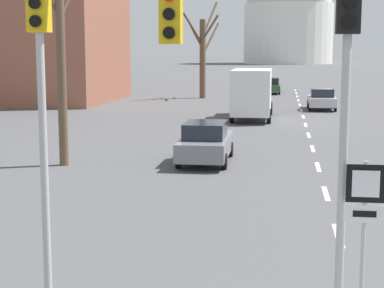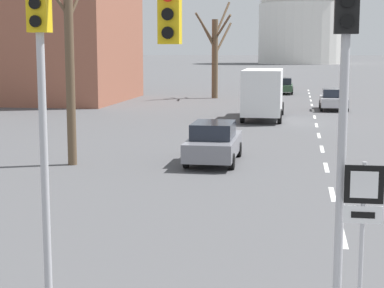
{
  "view_description": "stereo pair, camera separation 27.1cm",
  "coord_description": "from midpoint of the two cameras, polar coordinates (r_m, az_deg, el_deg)",
  "views": [
    {
      "loc": [
        -1.4,
        -6.55,
        4.43
      ],
      "look_at": [
        -3.0,
        4.82,
        2.71
      ],
      "focal_mm": 60.0,
      "sensor_mm": 36.0,
      "label": 1
    },
    {
      "loc": [
        -1.13,
        -6.51,
        4.43
      ],
      "look_at": [
        -3.0,
        4.82,
        2.71
      ],
      "focal_mm": 60.0,
      "sensor_mm": 36.0,
      "label": 2
    }
  ],
  "objects": [
    {
      "name": "lane_stripe_1",
      "position": [
        15.83,
        12.38,
        -7.92
      ],
      "size": [
        0.16,
        2.0,
        0.01
      ],
      "primitive_type": "cube",
      "color": "silver",
      "rests_on": "ground_plane"
    },
    {
      "name": "lane_stripe_12",
      "position": [
        64.81,
        9.13,
        4.5
      ],
      "size": [
        0.16,
        2.0,
        0.01
      ],
      "primitive_type": "cube",
      "color": "silver",
      "rests_on": "ground_plane"
    },
    {
      "name": "delivery_truck",
      "position": [
        40.44,
        5.2,
        4.62
      ],
      "size": [
        2.44,
        7.2,
        3.14
      ],
      "color": "#333842",
      "rests_on": "ground_plane"
    },
    {
      "name": "lane_stripe_11",
      "position": [
        60.32,
        9.21,
        4.2
      ],
      "size": [
        0.16,
        2.0,
        0.01
      ],
      "primitive_type": "cube",
      "color": "silver",
      "rests_on": "ground_plane"
    },
    {
      "name": "route_sign_post",
      "position": [
        10.4,
        14.35,
        -6.13
      ],
      "size": [
        0.6,
        0.08,
        2.7
      ],
      "color": "#B2B2B7",
      "rests_on": "ground_plane"
    },
    {
      "name": "lane_stripe_3",
      "position": [
        24.58,
        10.83,
        -2.01
      ],
      "size": [
        0.16,
        2.0,
        0.01
      ],
      "primitive_type": "cube",
      "color": "silver",
      "rests_on": "ground_plane"
    },
    {
      "name": "sedan_mid_centre",
      "position": [
        47.37,
        11.29,
        3.94
      ],
      "size": [
        1.96,
        4.06,
        1.55
      ],
      "color": "#B7B7BC",
      "rests_on": "ground_plane"
    },
    {
      "name": "lane_stripe_5",
      "position": [
        33.46,
        10.1,
        0.79
      ],
      "size": [
        0.16,
        2.0,
        0.01
      ],
      "primitive_type": "cube",
      "color": "silver",
      "rests_on": "ground_plane"
    },
    {
      "name": "lane_stripe_4",
      "position": [
        29.01,
        10.41,
        -0.4
      ],
      "size": [
        0.16,
        2.0,
        0.01
      ],
      "primitive_type": "cube",
      "color": "silver",
      "rests_on": "ground_plane"
    },
    {
      "name": "lane_stripe_8",
      "position": [
        46.87,
        9.53,
        2.98
      ],
      "size": [
        0.16,
        2.0,
        0.01
      ],
      "primitive_type": "cube",
      "color": "silver",
      "rests_on": "ground_plane"
    },
    {
      "name": "lane_stripe_13",
      "position": [
        69.3,
        9.07,
        4.75
      ],
      "size": [
        0.16,
        2.0,
        0.01
      ],
      "primitive_type": "cube",
      "color": "silver",
      "rests_on": "ground_plane"
    },
    {
      "name": "sedan_near_right",
      "position": [
        25.01,
        0.92,
        0.18
      ],
      "size": [
        1.9,
        4.6,
        1.6
      ],
      "color": "slate",
      "rests_on": "ground_plane"
    },
    {
      "name": "sedan_near_left",
      "position": [
        73.2,
        6.17,
        5.64
      ],
      "size": [
        1.91,
        3.86,
        1.59
      ],
      "color": "maroon",
      "rests_on": "ground_plane"
    },
    {
      "name": "traffic_signal_centre_tall",
      "position": [
        10.17,
        12.78,
        5.58
      ],
      "size": [
        0.36,
        0.34,
        5.7
      ],
      "color": "#B2B2B7",
      "rests_on": "ground_plane"
    },
    {
      "name": "traffic_signal_near_left",
      "position": [
        11.13,
        -10.36,
        8.13
      ],
      "size": [
        2.63,
        0.34,
        5.76
      ],
      "color": "#B2B2B7",
      "rests_on": "ground_plane"
    },
    {
      "name": "sedan_far_left",
      "position": [
        63.42,
        6.94,
        5.16
      ],
      "size": [
        1.76,
        4.14,
        1.56
      ],
      "color": "#2D4C33",
      "rests_on": "ground_plane"
    },
    {
      "name": "lane_stripe_2",
      "position": [
        20.18,
        11.43,
        -4.32
      ],
      "size": [
        0.16,
        2.0,
        0.01
      ],
      "primitive_type": "cube",
      "color": "silver",
      "rests_on": "ground_plane"
    },
    {
      "name": "lane_stripe_7",
      "position": [
        42.39,
        9.68,
        2.41
      ],
      "size": [
        0.16,
        2.0,
        0.01
      ],
      "primitive_type": "cube",
      "color": "silver",
      "rests_on": "ground_plane"
    },
    {
      "name": "bare_tree_left_far",
      "position": [
        57.32,
        0.85,
        8.17
      ],
      "size": [
        3.13,
        4.47,
        8.58
      ],
      "color": "brown",
      "rests_on": "ground_plane"
    },
    {
      "name": "bare_tree_left_near",
      "position": [
        24.64,
        -11.99,
        7.94
      ],
      "size": [
        2.01,
        4.24,
        8.84
      ],
      "color": "brown",
      "rests_on": "ground_plane"
    },
    {
      "name": "lane_stripe_9",
      "position": [
        51.35,
        9.4,
        3.46
      ],
      "size": [
        0.16,
        2.0,
        0.01
      ],
      "primitive_type": "cube",
      "color": "silver",
      "rests_on": "ground_plane"
    },
    {
      "name": "lane_stripe_6",
      "position": [
        37.92,
        9.86,
        1.69
      ],
      "size": [
        0.16,
        2.0,
        0.01
      ],
      "primitive_type": "cube",
      "color": "silver",
      "rests_on": "ground_plane"
    },
    {
      "name": "lane_stripe_10",
      "position": [
        55.83,
        9.3,
        3.86
      ],
      "size": [
        0.16,
        2.0,
        0.01
      ],
      "primitive_type": "cube",
      "color": "silver",
      "rests_on": "ground_plane"
    }
  ]
}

